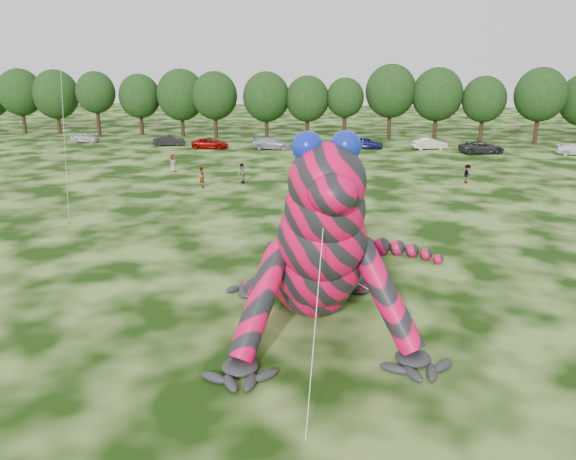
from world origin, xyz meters
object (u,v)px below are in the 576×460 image
(car_0, at_px, (85,138))
(spectator_4, at_px, (173,163))
(tree_2, at_px, (57,102))
(tree_9, at_px, (345,109))
(tree_7, at_px, (266,106))
(tree_8, at_px, (307,108))
(spectator_2, at_px, (467,174))
(tree_5, at_px, (181,103))
(tree_11, at_px, (437,104))
(tree_12, at_px, (483,109))
(spectator_0, at_px, (202,177))
(tree_3, at_px, (97,104))
(tree_6, at_px, (215,105))
(car_3, at_px, (272,143))
(car_4, at_px, (366,143))
(spectator_5, at_px, (329,199))
(tree_13, at_px, (539,106))
(car_1, at_px, (169,140))
(car_6, at_px, (482,147))
(tree_10, at_px, (390,102))
(tree_4, at_px, (140,105))
(car_2, at_px, (210,143))
(inflatable_gecko, at_px, (310,217))
(spectator_1, at_px, (242,174))
(tree_1, at_px, (21,101))
(car_5, at_px, (430,144))

(car_0, xyz_separation_m, spectator_4, (18.98, -18.89, 0.24))
(tree_2, xyz_separation_m, tree_9, (44.08, -1.42, -0.48))
(tree_7, height_order, tree_8, tree_7)
(tree_8, height_order, spectator_2, tree_8)
(tree_5, height_order, tree_11, tree_11)
(tree_9, bearing_deg, tree_12, 1.19)
(spectator_0, bearing_deg, spectator_4, 12.83)
(tree_3, relative_size, tree_6, 0.99)
(car_3, relative_size, car_4, 1.21)
(tree_9, xyz_separation_m, spectator_5, (0.25, -39.04, -3.55))
(tree_9, xyz_separation_m, tree_11, (12.72, 0.85, 0.70))
(tree_6, relative_size, tree_13, 0.94)
(car_1, bearing_deg, car_6, -101.39)
(tree_10, distance_m, car_0, 42.95)
(tree_6, distance_m, spectator_2, 41.49)
(tree_5, relative_size, tree_6, 1.03)
(tree_4, distance_m, car_2, 18.61)
(car_1, xyz_separation_m, spectator_4, (6.45, -17.58, 0.22))
(tree_3, bearing_deg, inflatable_gecko, -56.76)
(tree_8, relative_size, car_2, 1.87)
(spectator_1, bearing_deg, car_4, 131.07)
(spectator_2, bearing_deg, tree_13, 4.01)
(tree_2, bearing_deg, tree_9, -1.84)
(tree_12, distance_m, tree_13, 7.17)
(inflatable_gecko, height_order, tree_13, tree_13)
(car_4, bearing_deg, tree_5, 77.76)
(tree_9, distance_m, spectator_5, 39.20)
(inflatable_gecko, distance_m, spectator_2, 31.62)
(tree_10, relative_size, spectator_2, 6.00)
(tree_10, distance_m, spectator_0, 38.92)
(tree_9, bearing_deg, tree_1, 179.18)
(car_0, bearing_deg, tree_9, -76.37)
(tree_2, height_order, tree_13, tree_13)
(car_5, xyz_separation_m, spectator_2, (1.19, -20.57, 0.14))
(spectator_2, bearing_deg, tree_1, 95.38)
(tree_8, relative_size, car_5, 2.01)
(car_4, bearing_deg, tree_11, -42.26)
(tree_12, bearing_deg, car_3, -159.51)
(tree_6, distance_m, car_0, 18.62)
(inflatable_gecko, xyz_separation_m, car_2, (-17.24, 46.56, -3.69))
(tree_2, xyz_separation_m, tree_7, (32.94, -1.96, -0.08))
(tree_5, xyz_separation_m, tree_6, (5.57, -1.75, -0.15))
(tree_7, xyz_separation_m, tree_13, (37.21, 0.32, 0.33))
(tree_1, xyz_separation_m, car_3, (40.61, -10.68, -4.15))
(spectator_5, bearing_deg, inflatable_gecko, 62.16)
(tree_5, bearing_deg, tree_2, 179.06)
(tree_1, distance_m, tree_7, 38.29)
(tree_13, xyz_separation_m, car_4, (-22.93, -7.56, -4.33))
(tree_8, distance_m, spectator_4, 28.50)
(tree_3, bearing_deg, spectator_5, -46.30)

